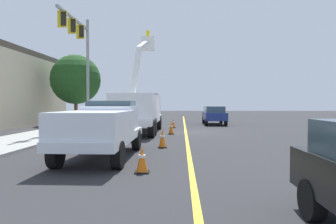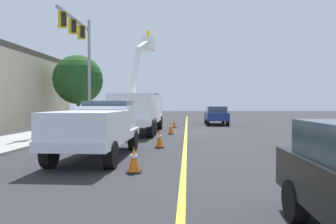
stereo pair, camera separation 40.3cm
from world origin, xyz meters
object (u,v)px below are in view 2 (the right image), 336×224
Objects in this scene: passing_minivan at (216,114)px; traffic_cone_mid_front at (159,139)px; traffic_cone_mid_rear at (171,128)px; traffic_signal_mast at (81,49)px; utility_bucket_truck at (139,109)px; service_pickup_truck at (98,127)px; traffic_cone_trailing at (174,123)px; traffic_cone_leading at (134,160)px.

passing_minivan reaches higher than traffic_cone_mid_front.
traffic_signal_mast reaches higher than traffic_cone_mid_rear.
utility_bucket_truck reaches higher than passing_minivan.
service_pickup_truck is 0.67× the size of traffic_signal_mast.
traffic_signal_mast is at bearing 20.46° from service_pickup_truck.
passing_minivan is at bearing -44.14° from traffic_cone_trailing.
traffic_cone_mid_rear is at bearing -3.79° from traffic_cone_mid_front.
passing_minivan is at bearing -58.05° from traffic_signal_mast.
traffic_cone_mid_front is 0.98× the size of traffic_cone_mid_rear.
traffic_signal_mast is at bearing 69.28° from traffic_cone_mid_rear.
utility_bucket_truck is at bearing 150.42° from traffic_cone_trailing.
passing_minivan is 5.94× the size of traffic_cone_mid_front.
traffic_cone_trailing is at bearing -1.93° from traffic_cone_mid_rear.
utility_bucket_truck reaches higher than service_pickup_truck.
traffic_signal_mast reaches higher than passing_minivan.
traffic_signal_mast is at bearing 23.38° from traffic_cone_leading.
utility_bucket_truck is at bearing 64.86° from traffic_cone_mid_rear.
traffic_cone_mid_front is at bearing 176.21° from traffic_cone_mid_rear.
service_pickup_truck reaches higher than traffic_cone_leading.
traffic_cone_leading is (-11.70, -1.32, -1.24)m from utility_bucket_truck.
passing_minivan is 20.31m from traffic_cone_leading.
traffic_cone_leading is at bearing 176.39° from traffic_cone_trailing.
traffic_cone_mid_front is 0.10× the size of traffic_signal_mast.
traffic_signal_mast is at bearing 111.34° from traffic_cone_trailing.
utility_bucket_truck is 2.65m from traffic_cone_mid_rear.
traffic_cone_trailing is (4.07, -2.31, -1.24)m from utility_bucket_truck.
passing_minivan is at bearing -16.42° from traffic_cone_mid_front.
utility_bucket_truck is 4.84m from traffic_cone_trailing.
utility_bucket_truck is at bearing 142.56° from passing_minivan.
traffic_cone_mid_front is 5.88m from traffic_cone_mid_rear.
service_pickup_truck is 6.93× the size of traffic_cone_mid_front.
traffic_signal_mast reaches higher than service_pickup_truck.
service_pickup_truck reaches higher than traffic_cone_mid_front.
utility_bucket_truck is at bearing 6.42° from traffic_cone_leading.
passing_minivan is 5.53m from traffic_cone_trailing.
service_pickup_truck is 8.76m from traffic_cone_mid_rear.
traffic_signal_mast reaches higher than utility_bucket_truck.
passing_minivan is at bearing -20.40° from service_pickup_truck.
traffic_cone_trailing is at bearing -11.11° from service_pickup_truck.
service_pickup_truck reaches higher than passing_minivan.
traffic_cone_mid_front is at bearing -5.15° from traffic_cone_leading.
traffic_cone_mid_front reaches higher than traffic_cone_trailing.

